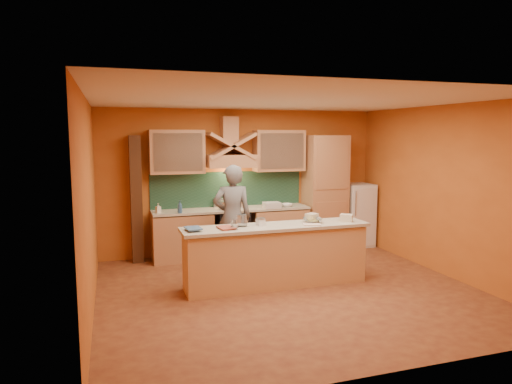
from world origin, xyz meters
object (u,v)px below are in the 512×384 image
object	(u,v)px
fridge	(357,215)
kitchen_scale	(260,222)
stove	(232,233)
person	(232,218)
mixing_bowl	(313,220)

from	to	relation	value
fridge	kitchen_scale	size ratio (longest dim) A/B	11.90
stove	person	distance (m)	1.01
fridge	kitchen_scale	xyz separation A→B (m)	(-2.73, -1.84, 0.34)
person	kitchen_scale	world-z (taller)	person
fridge	mixing_bowl	bearing A→B (deg)	-135.09
person	stove	bearing A→B (deg)	-97.15
person	kitchen_scale	distance (m)	0.99
fridge	stove	bearing A→B (deg)	180.00
fridge	mixing_bowl	distance (m)	2.68
person	fridge	bearing A→B (deg)	-156.45
stove	mixing_bowl	xyz separation A→B (m)	(0.81, -1.88, 0.53)
kitchen_scale	person	bearing A→B (deg)	86.58
kitchen_scale	fridge	bearing A→B (deg)	19.62
fridge	kitchen_scale	distance (m)	3.31
stove	kitchen_scale	xyz separation A→B (m)	(-0.03, -1.84, 0.54)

